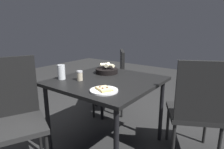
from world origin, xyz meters
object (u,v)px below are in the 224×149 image
Objects in this scene: chair_near at (114,77)px; chair_spare at (197,106)px; bread_basket at (107,70)px; pepper_shaker at (80,76)px; pizza_plate at (104,90)px; chair_far at (14,110)px; dining_table at (107,86)px; beer_glass at (61,73)px.

chair_spare reaches higher than chair_near.
bread_basket is at bearing 5.95° from chair_spare.
bread_basket is 0.27× the size of chair_near.
pepper_shaker is 0.10× the size of chair_spare.
pizza_plate is at bearing 163.82° from pepper_shaker.
pizza_plate is at bearing 45.57° from chair_spare.
pizza_plate is at bearing 122.28° from chair_near.
bread_basket is 0.25× the size of chair_spare.
chair_spare is (-1.19, -1.01, -0.01)m from chair_far.
bread_basket is 0.61m from chair_near.
chair_near is at bearing -74.55° from pepper_shaker.
chair_far is at bearing 90.26° from chair_near.
dining_table is at bearing -55.64° from pizza_plate.
chair_spare reaches higher than pizza_plate.
chair_near reaches higher than bread_basket.
bread_basket is 0.97m from chair_far.
chair_spare is (-1.20, 0.40, 0.01)m from chair_near.
chair_spare reaches higher than dining_table.
bread_basket reaches higher than pizza_plate.
chair_near is (0.07, -0.95, -0.26)m from beer_glass.
pizza_plate is 0.25× the size of chair_near.
pizza_plate is 0.77m from chair_far.
pepper_shaker is (0.19, 0.17, 0.11)m from dining_table.
chair_spare is (-0.93, -0.10, -0.22)m from bread_basket.
chair_far reaches higher than pizza_plate.
chair_spare is (-0.95, -0.47, -0.23)m from pepper_shaker.
dining_table is 1.06× the size of chair_near.
chair_near is at bearing -89.74° from chair_far.
pizza_plate is 0.56m from beer_glass.
chair_spare is at bearing -174.05° from bread_basket.
pizza_plate is 0.24× the size of chair_spare.
beer_glass is 0.16× the size of chair_near.
pepper_shaker is at bearing -16.18° from pizza_plate.
dining_table is at bearing -120.84° from chair_far.
chair_spare reaches higher than beer_glass.
chair_far reaches higher than bread_basket.
pepper_shaker is at bearing 85.93° from bread_basket.
pizza_plate is 0.60m from bread_basket.
beer_glass is at bearing -3.85° from pizza_plate.
pepper_shaker is 1.09m from chair_spare.
pepper_shaker is at bearing 26.40° from chair_spare.
chair_near is at bearing -58.59° from dining_table.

